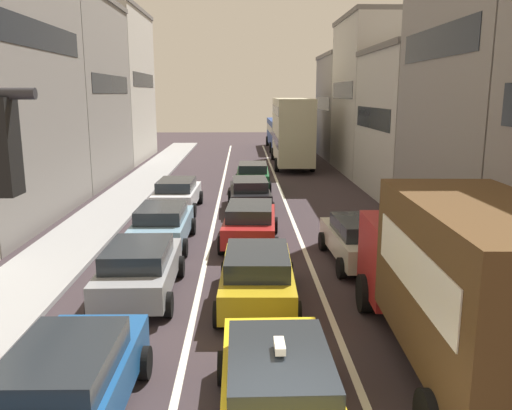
{
  "coord_description": "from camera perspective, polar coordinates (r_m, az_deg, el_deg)",
  "views": [
    {
      "loc": [
        -0.46,
        -5.95,
        5.4
      ],
      "look_at": [
        0.0,
        12.0,
        1.6
      ],
      "focal_mm": 36.98,
      "sensor_mm": 36.0,
      "label": 1
    }
  ],
  "objects": [
    {
      "name": "coupe_centre_lane_fourth",
      "position": [
        24.97,
        -0.67,
        1.32
      ],
      "size": [
        2.18,
        4.36,
        1.49
      ],
      "rotation": [
        0.0,
        0.0,
        1.6
      ],
      "color": "black",
      "rests_on": "ground"
    },
    {
      "name": "removalist_box_truck",
      "position": [
        10.86,
        21.3,
        -7.29
      ],
      "size": [
        2.91,
        7.78,
        3.58
      ],
      "rotation": [
        0.0,
        0.0,
        1.54
      ],
      "color": "#A51E1E",
      "rests_on": "ground"
    },
    {
      "name": "building_row_left",
      "position": [
        30.56,
        -24.23,
        12.15
      ],
      "size": [
        7.2,
        43.9,
        14.26
      ],
      "rotation": [
        0.0,
        0.0,
        1.57
      ],
      "color": "beige",
      "rests_on": "ground"
    },
    {
      "name": "lane_stripe_left",
      "position": [
        26.54,
        -4.12,
        0.18
      ],
      "size": [
        0.16,
        60.0,
        0.01
      ],
      "primitive_type": "cube",
      "color": "silver",
      "rests_on": "ground"
    },
    {
      "name": "sedan_left_lane_front",
      "position": [
        9.54,
        -19.66,
        -17.66
      ],
      "size": [
        2.1,
        4.32,
        1.49
      ],
      "rotation": [
        0.0,
        0.0,
        1.56
      ],
      "color": "#194C8C",
      "rests_on": "ground"
    },
    {
      "name": "sedan_left_lane_third",
      "position": [
        19.31,
        -10.07,
        -2.03
      ],
      "size": [
        2.08,
        4.31,
        1.49
      ],
      "rotation": [
        0.0,
        0.0,
        1.56
      ],
      "color": "#759EB7",
      "rests_on": "ground"
    },
    {
      "name": "sidewalk_left",
      "position": [
        27.22,
        -14.69,
        0.26
      ],
      "size": [
        2.6,
        64.0,
        0.14
      ],
      "primitive_type": "cube",
      "color": "#949494",
      "rests_on": "ground"
    },
    {
      "name": "sedan_centre_lane_second",
      "position": [
        13.77,
        0.13,
        -7.58
      ],
      "size": [
        2.16,
        4.35,
        1.49
      ],
      "rotation": [
        0.0,
        0.0,
        1.54
      ],
      "color": "#B29319",
      "rests_on": "ground"
    },
    {
      "name": "sedan_left_lane_fourth",
      "position": [
        25.05,
        -8.53,
        1.22
      ],
      "size": [
        2.16,
        4.35,
        1.49
      ],
      "rotation": [
        0.0,
        0.0,
        1.54
      ],
      "color": "silver",
      "rests_on": "ground"
    },
    {
      "name": "hatchback_centre_lane_third",
      "position": [
        19.27,
        -0.66,
        -1.87
      ],
      "size": [
        2.26,
        4.39,
        1.49
      ],
      "rotation": [
        0.0,
        0.0,
        1.51
      ],
      "color": "#A51E1E",
      "rests_on": "ground"
    },
    {
      "name": "wagon_left_lane_second",
      "position": [
        14.64,
        -12.47,
        -6.68
      ],
      "size": [
        2.1,
        4.32,
        1.49
      ],
      "rotation": [
        0.0,
        0.0,
        1.58
      ],
      "color": "gray",
      "rests_on": "ground"
    },
    {
      "name": "bus_mid_queue_primary",
      "position": [
        40.23,
        3.88,
        8.25
      ],
      "size": [
        2.94,
        10.54,
        5.06
      ],
      "rotation": [
        0.0,
        0.0,
        1.55
      ],
      "color": "#BFB793",
      "rests_on": "ground"
    },
    {
      "name": "taxi_centre_lane_front",
      "position": [
        8.91,
        2.44,
        -19.16
      ],
      "size": [
        2.09,
        4.32,
        1.66
      ],
      "rotation": [
        0.0,
        0.0,
        1.58
      ],
      "color": "yellow",
      "rests_on": "ground"
    },
    {
      "name": "lane_stripe_right",
      "position": [
        26.6,
        3.22,
        0.22
      ],
      "size": [
        0.16,
        60.0,
        0.01
      ],
      "primitive_type": "cube",
      "color": "silver",
      "rests_on": "ground"
    },
    {
      "name": "sedan_right_lane_behind_truck",
      "position": [
        17.37,
        11.21,
        -3.65
      ],
      "size": [
        2.21,
        4.37,
        1.49
      ],
      "rotation": [
        0.0,
        0.0,
        1.61
      ],
      "color": "beige",
      "rests_on": "ground"
    },
    {
      "name": "building_row_right",
      "position": [
        29.05,
        19.79,
        10.83
      ],
      "size": [
        7.2,
        43.9,
        13.33
      ],
      "rotation": [
        0.0,
        0.0,
        -1.57
      ],
      "color": "gray",
      "rests_on": "ground"
    },
    {
      "name": "sedan_centre_lane_fifth",
      "position": [
        30.59,
        -0.35,
        3.29
      ],
      "size": [
        2.13,
        4.33,
        1.49
      ],
      "rotation": [
        0.0,
        0.0,
        1.55
      ],
      "color": "#19592D",
      "rests_on": "ground"
    },
    {
      "name": "bus_far_queue_secondary",
      "position": [
        52.39,
        2.84,
        7.94
      ],
      "size": [
        2.81,
        10.5,
        2.9
      ],
      "rotation": [
        0.0,
        0.0,
        1.57
      ],
      "color": "navy",
      "rests_on": "ground"
    }
  ]
}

